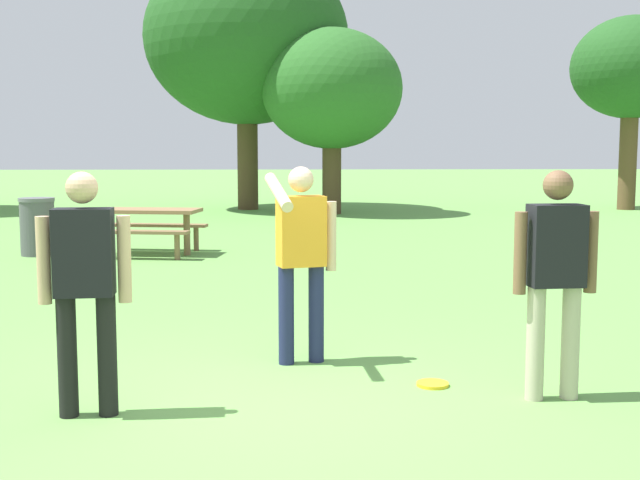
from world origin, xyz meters
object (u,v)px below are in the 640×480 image
Objects in this scene: person_catcher at (85,277)px; frisbee at (433,384)px; person_thrower at (555,269)px; trash_can_further_along at (37,226)px; person_bystander at (302,249)px; tree_slender_mid at (332,90)px; picnic_table_near at (148,221)px; tree_back_left at (632,69)px; tree_far_right at (246,38)px.

person_catcher reaches higher than frisbee.
trash_can_further_along is at bearing 126.93° from person_thrower.
person_bystander is 0.33× the size of tree_slender_mid.
person_catcher is 8.84m from trash_can_further_along.
person_catcher is at bearing -83.01° from picnic_table_near.
tree_far_right is at bearing 177.64° from tree_back_left.
trash_can_further_along is at bearing 121.42° from person_bystander.
tree_slender_mid is at bearing 57.53° from trash_can_further_along.
tree_back_left is at bearing 8.13° from tree_slender_mid.
person_thrower is 0.33× the size of tree_slender_mid.
trash_can_further_along is at bearing 124.33° from frisbee.
person_bystander is at bearing 144.66° from frisbee.
trash_can_further_along is (-5.29, 7.75, 0.47)m from frisbee.
frisbee is at bearing -90.11° from tree_slender_mid.
tree_slender_mid is at bearing 81.61° from person_catcher.
picnic_table_near is at bearing 114.02° from frisbee.
person_catcher is 2.68m from frisbee.
frisbee is 8.52m from picnic_table_near.
person_bystander is 1.71× the size of trash_can_further_along.
person_catcher is 18.80m from tree_far_right.
tree_slender_mid is 0.90× the size of tree_back_left.
person_thrower is 3.24m from person_catcher.
picnic_table_near is (-1.03, 8.38, -0.38)m from person_catcher.
person_thrower is 6.73× the size of frisbee.
tree_far_right is (1.15, 10.01, 4.29)m from picnic_table_near.
tree_back_left is at bearing 63.63° from frisbee.
person_bystander is 17.57m from tree_far_right.
picnic_table_near is 15.76m from tree_back_left.
person_catcher is at bearing -138.06° from person_bystander.
person_thrower is 0.22× the size of tree_far_right.
tree_back_left is at bearing 66.21° from person_thrower.
picnic_table_near is 1.97× the size of trash_can_further_along.
tree_slender_mid is (-0.77, 16.46, 2.37)m from person_thrower.
tree_far_right reaches higher than person_catcher.
person_catcher reaches higher than picnic_table_near.
tree_back_left is at bearing 58.43° from person_catcher.
tree_slender_mid reaches higher than trash_can_further_along.
person_catcher is at bearing -165.98° from frisbee.
picnic_table_near is at bearing 109.32° from person_bystander.
person_bystander is 0.30× the size of tree_back_left.
tree_back_left is at bearing 34.63° from trash_can_further_along.
tree_far_right is at bearing 94.45° from person_bystander.
tree_slender_mid is at bearing 86.24° from person_bystander.
tree_slender_mid is 8.67m from tree_back_left.
person_catcher and person_bystander have the same top height.
person_thrower is at bearing -62.32° from picnic_table_near.
tree_far_right is at bearing 83.44° from picnic_table_near.
tree_back_left reaches higher than picnic_table_near.
tree_back_left reaches higher than person_bystander.
person_bystander is at bearing 149.50° from person_thrower.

